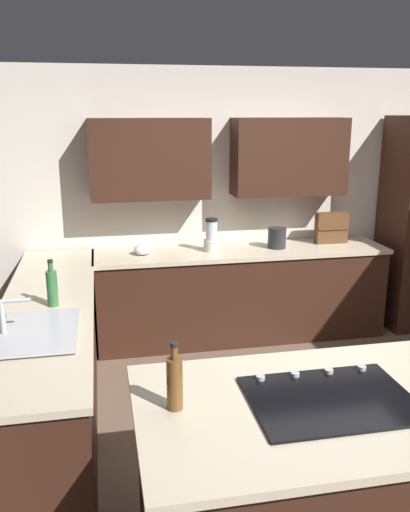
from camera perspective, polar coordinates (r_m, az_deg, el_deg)
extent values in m
plane|color=brown|center=(4.09, 11.64, -17.67)|extent=(14.00, 14.00, 0.00)
cube|color=silver|center=(5.50, 3.96, 5.77)|extent=(6.00, 0.10, 2.60)
cube|color=#381E14|center=(5.36, 8.87, 10.35)|extent=(1.10, 0.34, 0.73)
cube|color=#381E14|center=(5.06, -5.89, 10.17)|extent=(1.10, 0.34, 0.73)
cube|color=#381E14|center=(5.34, 3.81, -4.18)|extent=(2.80, 0.60, 0.86)
cube|color=beige|center=(5.21, 3.89, 0.50)|extent=(2.84, 0.64, 0.04)
cube|color=#381E14|center=(4.11, -15.90, -10.91)|extent=(0.60, 2.90, 0.86)
cube|color=beige|center=(3.94, -16.37, -5.01)|extent=(0.64, 2.94, 0.04)
cube|color=#381E14|center=(2.91, 12.58, -22.74)|extent=(1.74, 0.99, 0.86)
cube|color=beige|center=(2.66, 13.15, -15.03)|extent=(1.82, 1.07, 0.04)
cube|color=#515456|center=(3.57, -16.90, -6.69)|extent=(0.40, 0.30, 0.02)
cube|color=#515456|center=(3.26, -17.44, -8.89)|extent=(0.40, 0.30, 0.02)
cube|color=#B7BABF|center=(3.41, -17.17, -7.60)|extent=(0.46, 0.70, 0.01)
cylinder|color=#B7BABF|center=(3.41, -20.66, -6.26)|extent=(0.03, 0.03, 0.22)
cylinder|color=#B7BABF|center=(3.36, -19.48, -4.47)|extent=(0.18, 0.02, 0.02)
cube|color=black|center=(2.64, 13.19, -14.53)|extent=(0.76, 0.56, 0.01)
cylinder|color=#B2B2B7|center=(2.93, 16.27, -11.30)|extent=(0.04, 0.04, 0.02)
cylinder|color=#B2B2B7|center=(2.85, 12.98, -11.79)|extent=(0.04, 0.04, 0.02)
cylinder|color=#B2B2B7|center=(2.79, 9.52, -12.26)|extent=(0.04, 0.04, 0.02)
cylinder|color=#B2B2B7|center=(2.73, 5.89, -12.70)|extent=(0.04, 0.04, 0.02)
cylinder|color=beige|center=(5.11, 0.68, 1.12)|extent=(0.15, 0.15, 0.11)
cylinder|color=silver|center=(5.08, 0.69, 2.71)|extent=(0.11, 0.11, 0.18)
cylinder|color=black|center=(5.06, 0.69, 3.85)|extent=(0.12, 0.12, 0.03)
ellipsoid|color=white|center=(5.03, -6.59, 0.67)|extent=(0.17, 0.17, 0.09)
cube|color=brown|center=(5.56, 13.23, 2.92)|extent=(0.32, 0.10, 0.31)
cube|color=brown|center=(5.51, 13.46, 2.80)|extent=(0.31, 0.02, 0.02)
cylinder|color=#262628|center=(5.27, 7.62, 1.91)|extent=(0.18, 0.18, 0.20)
cylinder|color=#336B38|center=(3.82, -15.87, -3.34)|extent=(0.07, 0.07, 0.25)
cylinder|color=#336B38|center=(3.77, -16.04, -1.12)|extent=(0.03, 0.03, 0.06)
cylinder|color=black|center=(3.76, -16.08, -0.54)|extent=(0.04, 0.04, 0.02)
cylinder|color=brown|center=(2.47, -3.23, -13.37)|extent=(0.07, 0.07, 0.24)
cylinder|color=brown|center=(2.40, -3.28, -10.20)|extent=(0.03, 0.03, 0.06)
cylinder|color=black|center=(2.38, -3.29, -9.33)|extent=(0.04, 0.04, 0.02)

